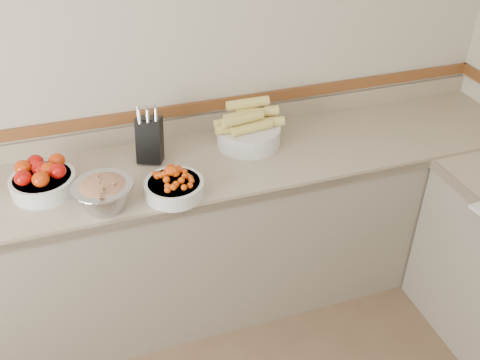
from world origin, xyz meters
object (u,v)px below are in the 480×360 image
object	(u,v)px
cherry_tomato_bowl	(174,186)
corn_bowl	(248,130)
knife_block	(150,138)
rhubarb_bowl	(104,193)
tomato_bowl	(43,179)

from	to	relation	value
cherry_tomato_bowl	corn_bowl	world-z (taller)	corn_bowl
knife_block	corn_bowl	distance (m)	0.51
knife_block	rhubarb_bowl	xyz separation A→B (m)	(-0.26, -0.33, -0.04)
knife_block	cherry_tomato_bowl	xyz separation A→B (m)	(0.04, -0.33, -0.07)
knife_block	cherry_tomato_bowl	world-z (taller)	knife_block
rhubarb_bowl	tomato_bowl	bearing A→B (deg)	138.99
corn_bowl	cherry_tomato_bowl	bearing A→B (deg)	-145.18
cherry_tomato_bowl	corn_bowl	xyz separation A→B (m)	(0.46, 0.32, 0.03)
tomato_bowl	cherry_tomato_bowl	size ratio (longest dim) A/B	1.09
tomato_bowl	corn_bowl	bearing A→B (deg)	5.79
tomato_bowl	rhubarb_bowl	bearing A→B (deg)	-41.01
cherry_tomato_bowl	rhubarb_bowl	world-z (taller)	rhubarb_bowl
corn_bowl	rhubarb_bowl	bearing A→B (deg)	-157.40
tomato_bowl	rhubarb_bowl	distance (m)	0.33
tomato_bowl	rhubarb_bowl	world-z (taller)	rhubarb_bowl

